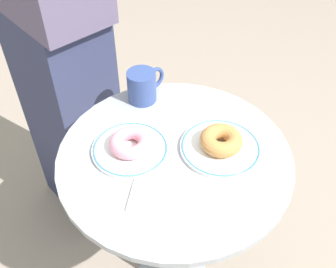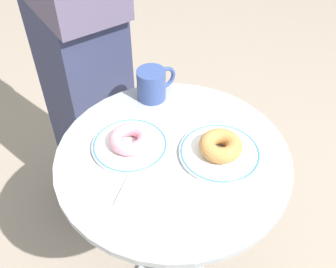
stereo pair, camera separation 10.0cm
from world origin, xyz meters
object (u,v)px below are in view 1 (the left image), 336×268
at_px(cafe_table, 174,202).
at_px(coffee_mug, 143,86).
at_px(plate_right, 220,147).
at_px(paper_napkin, 161,196).
at_px(donut_pink_frosted, 130,144).
at_px(person_figure, 54,40).
at_px(donut_old_fashioned, 221,140).
at_px(plate_left, 130,150).

height_order(cafe_table, coffee_mug, coffee_mug).
relative_size(plate_right, paper_napkin, 1.45).
bearing_deg(cafe_table, donut_pink_frosted, -177.79).
distance_m(cafe_table, plate_right, 0.24).
bearing_deg(plate_right, cafe_table, -164.62).
relative_size(paper_napkin, person_figure, 0.09).
distance_m(cafe_table, coffee_mug, 0.35).
distance_m(plate_right, coffee_mug, 0.29).
relative_size(coffee_mug, person_figure, 0.07).
distance_m(donut_pink_frosted, person_figure, 0.48).
height_order(paper_napkin, coffee_mug, coffee_mug).
distance_m(plate_right, person_figure, 0.64).
xyz_separation_m(donut_old_fashioned, coffee_mug, (-0.23, 0.18, 0.01)).
bearing_deg(donut_pink_frosted, plate_right, 8.97).
bearing_deg(coffee_mug, donut_old_fashioned, -38.53).
distance_m(donut_pink_frosted, paper_napkin, 0.17).
bearing_deg(coffee_mug, plate_right, -38.53).
relative_size(plate_right, donut_pink_frosted, 1.94).
relative_size(cafe_table, coffee_mug, 6.66).
bearing_deg(plate_right, donut_pink_frosted, -171.03).
relative_size(plate_right, person_figure, 0.13).
bearing_deg(paper_napkin, cafe_table, 82.85).
bearing_deg(person_figure, coffee_mug, -26.65).
xyz_separation_m(plate_left, donut_old_fashioned, (0.23, 0.04, 0.03)).
relative_size(cafe_table, plate_right, 3.48).
distance_m(plate_right, donut_old_fashioned, 0.03).
xyz_separation_m(plate_right, coffee_mug, (-0.23, 0.18, 0.04)).
bearing_deg(donut_old_fashioned, coffee_mug, 141.47).
height_order(donut_old_fashioned, paper_napkin, donut_old_fashioned).
bearing_deg(coffee_mug, donut_pink_frosted, -89.63).
bearing_deg(donut_pink_frosted, cafe_table, 2.21).
bearing_deg(donut_old_fashioned, donut_pink_frosted, -171.03).
xyz_separation_m(donut_pink_frosted, person_figure, (-0.31, 0.37, 0.05)).
bearing_deg(coffee_mug, person_figure, 153.35).
bearing_deg(plate_right, donut_old_fashioned, 90.00).
bearing_deg(donut_old_fashioned, person_figure, 147.88).
xyz_separation_m(plate_left, plate_right, (0.23, 0.04, 0.00)).
bearing_deg(plate_left, donut_old_fashioned, 8.85).
distance_m(donut_old_fashioned, paper_napkin, 0.22).
distance_m(plate_left, paper_napkin, 0.16).
bearing_deg(plate_right, person_figure, 147.88).
xyz_separation_m(plate_left, person_figure, (-0.31, 0.37, 0.08)).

